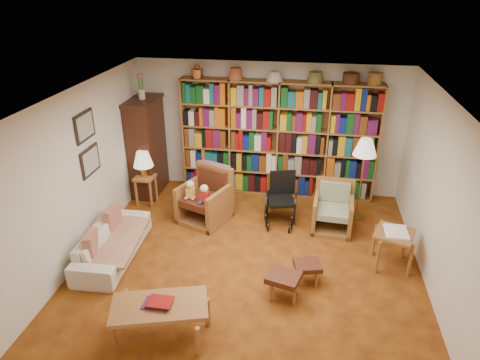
% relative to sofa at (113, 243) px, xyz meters
% --- Properties ---
extents(floor, '(5.00, 5.00, 0.00)m').
position_rel_sofa_xyz_m(floor, '(2.05, 0.19, -0.24)').
color(floor, '#8E4E15').
rests_on(floor, ground).
extents(ceiling, '(5.00, 5.00, 0.00)m').
position_rel_sofa_xyz_m(ceiling, '(2.05, 0.19, 2.26)').
color(ceiling, white).
rests_on(ceiling, wall_back).
extents(wall_back, '(5.00, 0.00, 5.00)m').
position_rel_sofa_xyz_m(wall_back, '(2.05, 2.69, 1.01)').
color(wall_back, silver).
rests_on(wall_back, floor).
extents(wall_front, '(5.00, 0.00, 5.00)m').
position_rel_sofa_xyz_m(wall_front, '(2.05, -2.31, 1.01)').
color(wall_front, silver).
rests_on(wall_front, floor).
extents(wall_left, '(0.00, 5.00, 5.00)m').
position_rel_sofa_xyz_m(wall_left, '(-0.45, 0.19, 1.01)').
color(wall_left, silver).
rests_on(wall_left, floor).
extents(wall_right, '(0.00, 5.00, 5.00)m').
position_rel_sofa_xyz_m(wall_right, '(4.55, 0.19, 1.01)').
color(wall_right, silver).
rests_on(wall_right, floor).
extents(bookshelf, '(3.60, 0.30, 2.42)m').
position_rel_sofa_xyz_m(bookshelf, '(2.25, 2.52, 0.93)').
color(bookshelf, olive).
rests_on(bookshelf, floor).
extents(curio_cabinet, '(0.50, 0.95, 2.40)m').
position_rel_sofa_xyz_m(curio_cabinet, '(-0.20, 2.19, 0.71)').
color(curio_cabinet, '#3C1E10').
rests_on(curio_cabinet, floor).
extents(framed_pictures, '(0.03, 0.52, 0.97)m').
position_rel_sofa_xyz_m(framed_pictures, '(-0.43, 0.49, 1.38)').
color(framed_pictures, black).
rests_on(framed_pictures, wall_left).
extents(sofa, '(1.69, 0.71, 0.49)m').
position_rel_sofa_xyz_m(sofa, '(0.00, 0.00, 0.00)').
color(sofa, beige).
rests_on(sofa, floor).
extents(sofa_throw, '(0.81, 1.37, 0.04)m').
position_rel_sofa_xyz_m(sofa_throw, '(0.05, 0.00, 0.06)').
color(sofa_throw, beige).
rests_on(sofa_throw, sofa).
extents(cushion_left, '(0.14, 0.39, 0.38)m').
position_rel_sofa_xyz_m(cushion_left, '(-0.13, 0.35, 0.21)').
color(cushion_left, maroon).
rests_on(cushion_left, sofa).
extents(cushion_right, '(0.18, 0.37, 0.35)m').
position_rel_sofa_xyz_m(cushion_right, '(-0.13, -0.35, 0.21)').
color(cushion_right, maroon).
rests_on(cushion_right, sofa).
extents(side_table_lamp, '(0.36, 0.36, 0.55)m').
position_rel_sofa_xyz_m(side_table_lamp, '(-0.10, 1.69, 0.15)').
color(side_table_lamp, olive).
rests_on(side_table_lamp, floor).
extents(table_lamp, '(0.36, 0.36, 0.49)m').
position_rel_sofa_xyz_m(table_lamp, '(-0.10, 1.69, 0.64)').
color(table_lamp, '#B7893A').
rests_on(table_lamp, side_table_lamp).
extents(armchair_leather, '(1.02, 1.02, 0.94)m').
position_rel_sofa_xyz_m(armchair_leather, '(1.12, 1.37, 0.14)').
color(armchair_leather, olive).
rests_on(armchair_leather, floor).
extents(armchair_sage, '(0.69, 0.72, 0.81)m').
position_rel_sofa_xyz_m(armchair_sage, '(3.29, 1.42, 0.06)').
color(armchair_sage, olive).
rests_on(armchair_sage, floor).
extents(wheelchair, '(0.53, 0.72, 0.90)m').
position_rel_sofa_xyz_m(wheelchair, '(2.42, 1.47, 0.17)').
color(wheelchair, black).
rests_on(wheelchair, floor).
extents(floor_lamp, '(0.39, 0.39, 1.47)m').
position_rel_sofa_xyz_m(floor_lamp, '(3.74, 1.80, 1.03)').
color(floor_lamp, '#B7893A').
rests_on(floor_lamp, floor).
extents(side_table_papers, '(0.66, 0.66, 0.59)m').
position_rel_sofa_xyz_m(side_table_papers, '(4.12, 0.46, 0.23)').
color(side_table_papers, olive).
rests_on(side_table_papers, floor).
extents(footstool_a, '(0.50, 0.45, 0.36)m').
position_rel_sofa_xyz_m(footstool_a, '(2.61, -0.49, 0.05)').
color(footstool_a, '#461F12').
rests_on(footstool_a, floor).
extents(footstool_b, '(0.43, 0.39, 0.31)m').
position_rel_sofa_xyz_m(footstool_b, '(2.92, -0.12, 0.01)').
color(footstool_b, '#461F12').
rests_on(footstool_b, floor).
extents(coffee_table, '(1.22, 0.84, 0.51)m').
position_rel_sofa_xyz_m(coffee_table, '(1.23, -1.39, 0.16)').
color(coffee_table, olive).
rests_on(coffee_table, floor).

